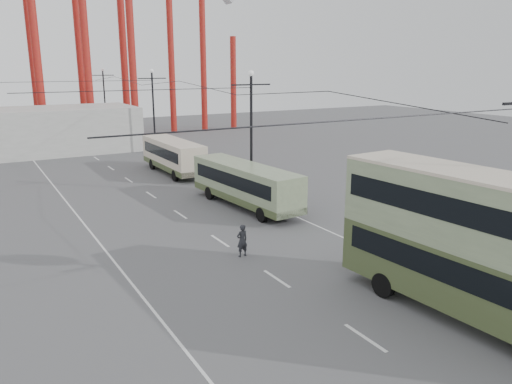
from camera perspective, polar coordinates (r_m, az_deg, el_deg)
ground at (r=21.23m, az=10.70°, el=-12.99°), size 160.00×160.00×0.00m
road_markings at (r=37.06m, az=-10.57°, el=-1.07°), size 12.52×120.00×0.01m
lamp_post_mid at (r=37.24m, az=-0.55°, el=6.59°), size 3.20×0.44×9.32m
lamp_post_far at (r=57.30m, az=-11.62°, el=8.98°), size 3.20×0.44×9.32m
lamp_post_distant at (r=78.41m, az=-16.90°, el=10.00°), size 3.20×0.44×9.32m
fairground_shed at (r=61.87m, az=-23.94°, el=6.39°), size 22.00×10.00×5.00m
double_decker_bus at (r=20.61m, az=23.42°, el=-4.97°), size 3.48×10.99×5.81m
single_decker_green at (r=34.69m, az=-1.24°, el=0.99°), size 3.22×10.71×2.98m
single_decker_cream at (r=46.34m, az=-9.44°, el=4.20°), size 2.54×9.80×3.04m
pedestrian at (r=25.87m, az=-1.60°, el=-5.57°), size 0.66×0.46×1.72m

